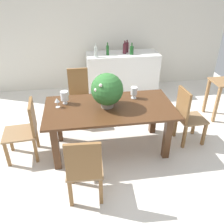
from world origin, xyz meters
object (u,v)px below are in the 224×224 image
(dining_table, at_px, (110,115))
(crystal_vase_left, at_px, (64,96))
(flower_centerpiece, at_px, (107,90))
(wine_bottle_green, at_px, (127,47))
(wine_glass, at_px, (57,101))
(wine_bottle_amber, at_px, (132,50))
(chair_foot_end, at_px, (187,115))
(wine_bottle_tall, at_px, (125,48))
(chair_far_left, at_px, (79,94))
(kitchen_counter, at_px, (122,74))
(chair_head_end, at_px, (26,128))
(crystal_vase_center_near, at_px, (134,91))
(wine_bottle_dark, at_px, (108,50))
(chair_near_left, at_px, (84,168))
(wine_bottle_clear, at_px, (96,52))

(dining_table, xyz_separation_m, crystal_vase_left, (-0.65, 0.21, 0.26))
(flower_centerpiece, distance_m, wine_bottle_green, 2.24)
(wine_glass, height_order, wine_bottle_amber, wine_bottle_amber)
(chair_foot_end, bearing_deg, wine_bottle_tall, 13.28)
(chair_foot_end, height_order, flower_centerpiece, flower_centerpiece)
(chair_far_left, xyz_separation_m, kitchen_counter, (1.02, 1.06, -0.06))
(chair_foot_end, distance_m, wine_bottle_green, 2.28)
(chair_head_end, xyz_separation_m, wine_bottle_amber, (2.01, 1.95, 0.54))
(crystal_vase_center_near, bearing_deg, crystal_vase_left, -178.76)
(dining_table, relative_size, flower_centerpiece, 3.74)
(flower_centerpiece, height_order, wine_bottle_dark, flower_centerpiece)
(chair_near_left, distance_m, chair_foot_end, 1.95)
(wine_bottle_clear, bearing_deg, flower_centerpiece, -90.39)
(wine_bottle_amber, height_order, wine_bottle_clear, wine_bottle_clear)
(flower_centerpiece, xyz_separation_m, wine_bottle_amber, (0.80, 1.94, 0.01))
(chair_head_end, bearing_deg, wine_bottle_amber, 129.78)
(wine_bottle_amber, xyz_separation_m, wine_bottle_clear, (-0.79, -0.09, 0.02))
(crystal_vase_left, xyz_separation_m, wine_bottle_green, (1.35, 1.93, 0.18))
(crystal_vase_center_near, bearing_deg, wine_bottle_green, 81.63)
(flower_centerpiece, height_order, crystal_vase_left, flower_centerpiece)
(chair_near_left, bearing_deg, wine_bottle_green, -106.97)
(chair_near_left, relative_size, crystal_vase_center_near, 5.01)
(flower_centerpiece, xyz_separation_m, wine_bottle_clear, (0.01, 1.85, 0.03))
(crystal_vase_left, bearing_deg, dining_table, -17.75)
(chair_foot_end, bearing_deg, dining_table, 86.24)
(chair_head_end, distance_m, kitchen_counter, 2.74)
(wine_glass, bearing_deg, chair_near_left, -73.41)
(flower_centerpiece, bearing_deg, chair_far_left, 112.51)
(chair_far_left, relative_size, wine_bottle_tall, 3.61)
(wine_bottle_amber, bearing_deg, crystal_vase_left, -129.09)
(chair_foot_end, bearing_deg, chair_head_end, 86.20)
(chair_head_end, bearing_deg, chair_far_left, 136.12)
(chair_head_end, bearing_deg, flower_centerpiece, 86.19)
(chair_far_left, distance_m, crystal_vase_center_near, 1.19)
(flower_centerpiece, xyz_separation_m, crystal_vase_center_near, (0.45, 0.21, -0.16))
(chair_near_left, height_order, chair_head_end, chair_near_left)
(flower_centerpiece, relative_size, crystal_vase_center_near, 2.74)
(dining_table, relative_size, crystal_vase_left, 9.59)
(wine_glass, xyz_separation_m, wine_bottle_green, (1.46, 2.03, 0.20))
(wine_glass, height_order, kitchen_counter, kitchen_counter)
(chair_far_left, xyz_separation_m, wine_bottle_dark, (0.68, 1.00, 0.52))
(wine_bottle_dark, bearing_deg, wine_bottle_tall, 8.57)
(crystal_vase_center_near, relative_size, wine_bottle_green, 0.70)
(chair_foot_end, bearing_deg, crystal_vase_center_near, 70.47)
(kitchen_counter, xyz_separation_m, wine_bottle_tall, (0.04, -0.00, 0.59))
(chair_head_end, relative_size, wine_bottle_amber, 3.65)
(chair_head_end, bearing_deg, wine_glass, 97.41)
(chair_near_left, xyz_separation_m, wine_bottle_green, (1.14, 3.11, 0.55))
(dining_table, distance_m, wine_bottle_tall, 2.19)
(chair_near_left, xyz_separation_m, wine_bottle_tall, (1.07, 3.02, 0.55))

